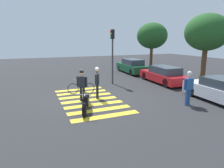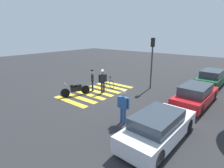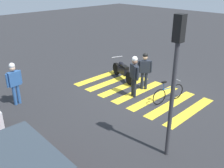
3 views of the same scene
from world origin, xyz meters
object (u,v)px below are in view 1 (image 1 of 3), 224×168
object	(u,v)px
pedestrian_bystander	(189,85)
car_white_van	(222,91)
car_red_convertible	(163,75)
police_motorcycle	(86,102)
traffic_light_pole	(112,48)
leaning_bicycle	(81,88)
officer_on_foot	(97,80)
car_green_compact	(132,66)
officer_by_motorcycle	(82,83)

from	to	relation	value
pedestrian_bystander	car_white_van	distance (m)	2.18
pedestrian_bystander	car_red_convertible	distance (m)	5.58
police_motorcycle	traffic_light_pole	xyz separation A→B (m)	(-5.16, 3.54, 2.35)
leaning_bicycle	car_red_convertible	bearing A→B (deg)	95.88
officer_on_foot	car_white_van	size ratio (longest dim) A/B	0.43
leaning_bicycle	traffic_light_pole	bearing A→B (deg)	123.52
car_red_convertible	pedestrian_bystander	bearing A→B (deg)	-23.42
officer_on_foot	traffic_light_pole	size ratio (longest dim) A/B	0.45
police_motorcycle	leaning_bicycle	distance (m)	3.21
car_white_van	car_red_convertible	bearing A→B (deg)	178.97
leaning_bicycle	car_green_compact	world-z (taller)	car_green_compact
car_white_van	traffic_light_pole	distance (m)	8.04
car_red_convertible	officer_on_foot	bearing A→B (deg)	-71.47
police_motorcycle	traffic_light_pole	distance (m)	6.68
car_green_compact	car_white_van	distance (m)	10.77
officer_by_motorcycle	pedestrian_bystander	bearing A→B (deg)	60.91
leaning_bicycle	car_white_van	world-z (taller)	car_white_van
pedestrian_bystander	car_green_compact	world-z (taller)	pedestrian_bystander
pedestrian_bystander	car_red_convertible	world-z (taller)	pedestrian_bystander
leaning_bicycle	pedestrian_bystander	world-z (taller)	pedestrian_bystander
traffic_light_pole	officer_by_motorcycle	bearing A→B (deg)	-42.95
police_motorcycle	leaning_bicycle	bearing A→B (deg)	170.44
officer_on_foot	pedestrian_bystander	world-z (taller)	officer_on_foot
traffic_light_pole	leaning_bicycle	bearing A→B (deg)	-56.48
police_motorcycle	car_green_compact	size ratio (longest dim) A/B	0.46
officer_on_foot	car_red_convertible	world-z (taller)	officer_on_foot
officer_by_motorcycle	car_red_convertible	size ratio (longest dim) A/B	0.39
car_green_compact	traffic_light_pole	xyz separation A→B (m)	(4.04, -3.89, 2.12)
leaning_bicycle	officer_by_motorcycle	size ratio (longest dim) A/B	0.93
leaning_bicycle	car_red_convertible	xyz separation A→B (m)	(-0.71, 6.94, 0.27)
leaning_bicycle	car_white_van	xyz separation A→B (m)	(4.74, 6.84, 0.28)
car_green_compact	car_white_van	xyz separation A→B (m)	(10.77, -0.06, -0.04)
leaning_bicycle	car_red_convertible	world-z (taller)	car_red_convertible
officer_by_motorcycle	car_white_van	bearing A→B (deg)	66.21
police_motorcycle	car_red_convertible	size ratio (longest dim) A/B	0.46
officer_on_foot	car_red_convertible	xyz separation A→B (m)	(-2.11, 6.30, -0.46)
car_green_compact	traffic_light_pole	bearing A→B (deg)	-43.93
police_motorcycle	car_red_convertible	world-z (taller)	car_red_convertible
leaning_bicycle	officer_on_foot	distance (m)	1.70
officer_by_motorcycle	police_motorcycle	bearing A→B (deg)	-7.77
car_red_convertible	car_white_van	bearing A→B (deg)	-1.03
police_motorcycle	car_white_van	bearing A→B (deg)	77.98
leaning_bicycle	traffic_light_pole	distance (m)	4.35
traffic_light_pole	car_red_convertible	bearing A→B (deg)	72.01
officer_by_motorcycle	car_white_van	xyz separation A→B (m)	(3.16, 7.16, -0.39)
car_green_compact	officer_on_foot	bearing A→B (deg)	-40.12
leaning_bicycle	car_red_convertible	distance (m)	6.98
officer_on_foot	police_motorcycle	bearing A→B (deg)	-33.57
officer_on_foot	pedestrian_bystander	size ratio (longest dim) A/B	1.02
officer_by_motorcycle	car_red_convertible	xyz separation A→B (m)	(-2.29, 7.26, -0.40)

